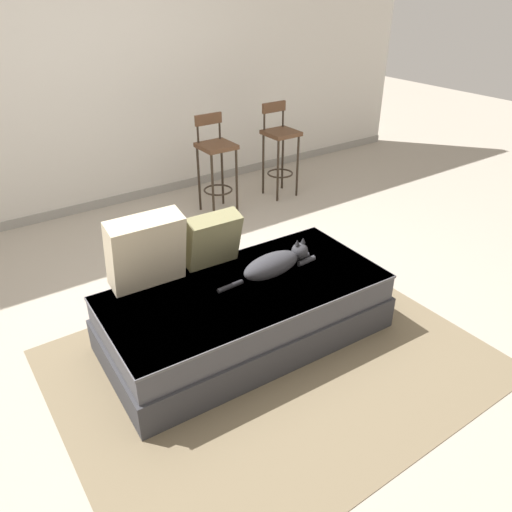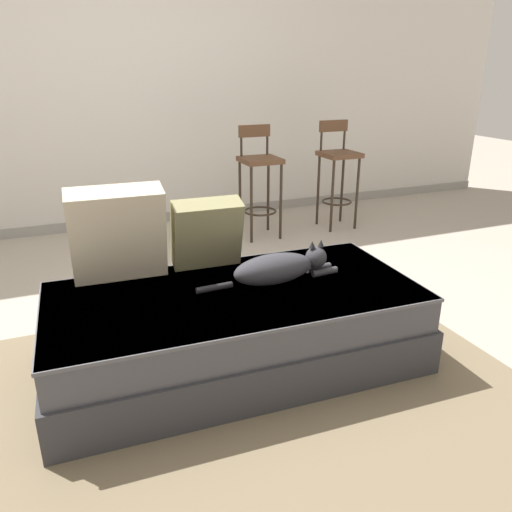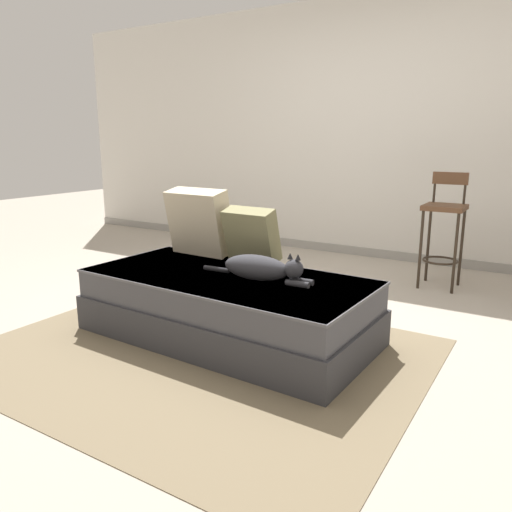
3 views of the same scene
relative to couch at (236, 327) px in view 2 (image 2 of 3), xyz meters
The scene contains 10 objects.
ground_plane 0.45m from the couch, 90.00° to the left, with size 16.00×16.00×0.00m, color #A89E8E.
wall_back_panel 2.87m from the couch, 90.00° to the left, with size 8.00×0.10×2.60m, color silver.
wall_baseboard_trim 2.60m from the couch, 90.00° to the left, with size 8.00×0.02×0.09m, color gray.
area_rug 0.36m from the couch, 90.00° to the right, with size 2.50×1.97×0.01m, color #75664C.
couch is the anchor object (origin of this frame).
throw_pillow_corner 0.74m from the couch, 143.61° to the left, with size 0.46×0.26×0.48m.
throw_pillow_middle 0.52m from the couch, 95.51° to the left, with size 0.37×0.23×0.38m.
cat 0.36m from the couch, ahead, with size 0.74×0.19×0.19m.
bar_stool_near_window 2.08m from the couch, 64.21° to the left, with size 0.32×0.32×0.95m.
bar_stool_by_doorway 2.51m from the couch, 47.98° to the left, with size 0.32×0.32×0.96m.
Camera 2 is at (-0.73, -2.46, 1.41)m, focal length 35.00 mm.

